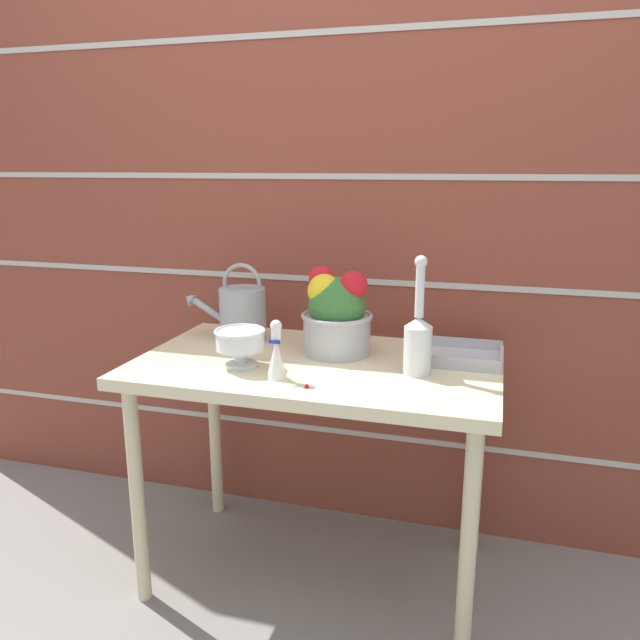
% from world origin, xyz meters
% --- Properties ---
extents(ground_plane, '(12.00, 12.00, 0.00)m').
position_xyz_m(ground_plane, '(0.00, 0.00, 0.00)').
color(ground_plane, gray).
extents(brick_wall, '(3.60, 0.08, 2.20)m').
position_xyz_m(brick_wall, '(0.00, 0.43, 1.10)').
color(brick_wall, brown).
rests_on(brick_wall, ground_plane).
extents(patio_table, '(1.09, 0.65, 0.74)m').
position_xyz_m(patio_table, '(0.00, 0.00, 0.66)').
color(patio_table, beige).
rests_on(patio_table, ground_plane).
extents(watering_can, '(0.30, 0.16, 0.26)m').
position_xyz_m(watering_can, '(-0.31, 0.15, 0.84)').
color(watering_can, '#93999E').
rests_on(watering_can, patio_table).
extents(crystal_pedestal_bowl, '(0.15, 0.15, 0.11)m').
position_xyz_m(crystal_pedestal_bowl, '(-0.20, -0.12, 0.82)').
color(crystal_pedestal_bowl, silver).
rests_on(crystal_pedestal_bowl, patio_table).
extents(flower_planter, '(0.22, 0.22, 0.27)m').
position_xyz_m(flower_planter, '(0.04, 0.09, 0.87)').
color(flower_planter, '#ADADB2').
rests_on(flower_planter, patio_table).
extents(glass_decanter, '(0.08, 0.08, 0.34)m').
position_xyz_m(glass_decanter, '(0.31, -0.04, 0.84)').
color(glass_decanter, silver).
rests_on(glass_decanter, patio_table).
extents(figurine_vase, '(0.06, 0.06, 0.17)m').
position_xyz_m(figurine_vase, '(-0.06, -0.18, 0.81)').
color(figurine_vase, white).
rests_on(figurine_vase, patio_table).
extents(wire_tray, '(0.26, 0.22, 0.04)m').
position_xyz_m(wire_tray, '(0.41, 0.13, 0.75)').
color(wire_tray, '#B7B7BC').
rests_on(wire_tray, patio_table).
extents(fallen_petal, '(0.01, 0.01, 0.01)m').
position_xyz_m(fallen_petal, '(0.04, -0.23, 0.74)').
color(fallen_petal, red).
rests_on(fallen_petal, patio_table).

